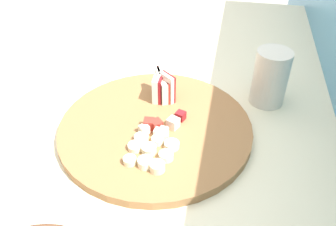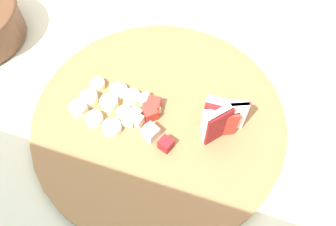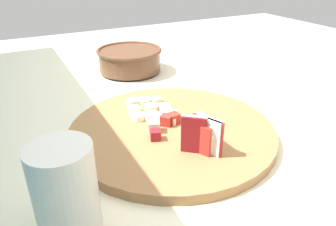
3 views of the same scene
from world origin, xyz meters
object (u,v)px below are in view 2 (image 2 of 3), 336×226
at_px(banana_slice_rows, 104,105).
at_px(cutting_board, 160,119).
at_px(apple_wedge_fan, 221,119).
at_px(apple_dice_pile, 148,118).

bearing_deg(banana_slice_rows, cutting_board, -172.35).
relative_size(apple_wedge_fan, apple_dice_pile, 0.75).
height_order(cutting_board, apple_dice_pile, apple_dice_pile).
height_order(cutting_board, banana_slice_rows, banana_slice_rows).
bearing_deg(apple_wedge_fan, cutting_board, 3.65).
relative_size(cutting_board, apple_dice_pile, 4.53).
xyz_separation_m(apple_wedge_fan, banana_slice_rows, (0.18, 0.02, -0.02)).
bearing_deg(banana_slice_rows, apple_dice_pile, 178.14).
distance_m(cutting_board, apple_wedge_fan, 0.10).
bearing_deg(apple_dice_pile, apple_wedge_fan, -169.20).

